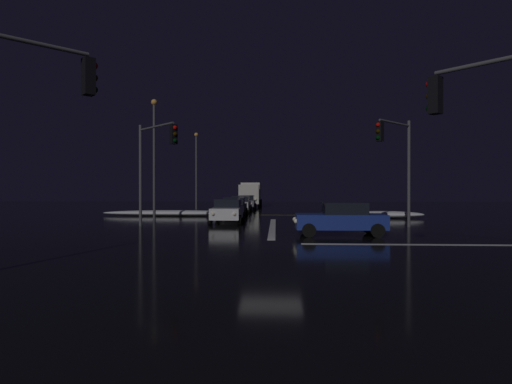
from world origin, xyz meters
TOP-DOWN VIEW (x-y plane):
  - ground at (0.00, 0.00)m, footprint 120.00×120.00m
  - stop_line_north at (0.00, 7.55)m, footprint 0.35×12.86m
  - centre_line_ns at (0.00, 19.15)m, footprint 22.00×0.15m
  - crosswalk_bar_east at (7.65, 0.00)m, footprint 12.86×0.40m
  - snow_bank_left_curb at (-8.35, 17.59)m, footprint 11.92×1.50m
  - snow_bank_right_curb at (8.35, 15.66)m, footprint 6.40×1.50m
  - sedan_white at (-2.95, 10.34)m, footprint 2.02×4.33m
  - sedan_black at (-3.20, 16.88)m, footprint 2.02×4.33m
  - sedan_silver at (-3.25, 23.58)m, footprint 2.02×4.33m
  - sedan_gray at (-3.04, 28.92)m, footprint 2.02×4.33m
  - box_truck at (-3.04, 36.73)m, footprint 2.68×8.28m
  - sedan_blue_crossing at (3.30, 3.22)m, footprint 4.33×2.02m
  - traffic_signal_ne at (6.99, 6.99)m, footprint 2.55×2.55m
  - traffic_signal_nw at (-6.79, 6.79)m, footprint 2.99×2.99m
  - streetlamp_left_far at (-8.65, 29.15)m, footprint 0.44×0.44m
  - streetlamp_left_near at (-8.65, 13.15)m, footprint 0.44×0.44m

SIDE VIEW (x-z plane):
  - ground at x=0.00m, z-range -0.10..0.00m
  - stop_line_north at x=0.00m, z-range 0.00..0.01m
  - centre_line_ns at x=0.00m, z-range 0.00..0.01m
  - crosswalk_bar_east at x=7.65m, z-range 0.00..0.01m
  - snow_bank_left_curb at x=-8.35m, z-range 0.00..0.47m
  - snow_bank_right_curb at x=8.35m, z-range 0.00..0.54m
  - sedan_white at x=-2.95m, z-range 0.02..1.59m
  - sedan_black at x=-3.20m, z-range 0.02..1.59m
  - sedan_silver at x=-3.25m, z-range 0.02..1.59m
  - sedan_gray at x=-3.04m, z-range 0.02..1.59m
  - sedan_blue_crossing at x=3.30m, z-range 0.02..1.59m
  - box_truck at x=-3.04m, z-range 0.17..3.25m
  - traffic_signal_nw at x=-6.79m, z-range 1.14..7.21m
  - traffic_signal_ne at x=6.99m, z-range 1.12..7.33m
  - streetlamp_left_far at x=-8.65m, z-range 0.68..9.20m
  - streetlamp_left_near at x=-8.65m, z-range 0.69..9.44m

